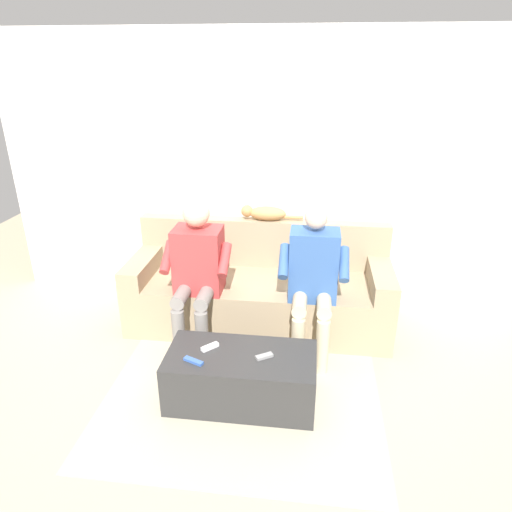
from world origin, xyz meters
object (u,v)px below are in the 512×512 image
coffee_table (241,377)px  remote_gray (264,356)px  person_right_seated (197,266)px  person_left_seated (313,275)px  remote_white (210,347)px  remote_blue (193,361)px  cat_on_backrest (265,213)px  couch (259,292)px

coffee_table → remote_gray: bearing=176.1°
coffee_table → person_right_seated: (0.45, -0.69, 0.49)m
person_left_seated → remote_white: bearing=43.0°
remote_white → person_left_seated: bearing=-2.2°
remote_white → person_right_seated: bearing=64.7°
remote_blue → cat_on_backrest: bearing=-78.9°
couch → cat_on_backrest: size_ratio=4.06×
remote_white → remote_blue: (0.07, 0.16, -0.00)m
remote_blue → remote_white: bearing=-91.0°
coffee_table → remote_white: (0.22, -0.04, 0.20)m
person_right_seated → remote_white: person_right_seated is taller
couch → coffee_table: bearing=90.0°
cat_on_backrest → remote_white: cat_on_backrest is taller
person_right_seated → remote_gray: bearing=130.9°
remote_gray → cat_on_backrest: bearing=64.3°
person_right_seated → remote_blue: size_ratio=8.60×
couch → person_left_seated: 0.69m
remote_gray → remote_white: 0.38m
remote_gray → couch: bearing=66.5°
cat_on_backrest → remote_blue: 1.56m
remote_gray → remote_blue: same height
person_left_seated → remote_blue: 1.12m
cat_on_backrest → remote_white: size_ratio=4.36×
coffee_table → person_left_seated: 0.94m
couch → remote_blue: 1.20m
person_right_seated → cat_on_backrest: size_ratio=2.19×
person_left_seated → remote_gray: person_left_seated is taller
coffee_table → cat_on_backrest: bearing=-90.5°
couch → remote_gray: 1.06m
person_left_seated → remote_white: person_left_seated is taller
coffee_table → remote_gray: remote_gray is taller
coffee_table → remote_gray: (-0.16, 0.01, 0.19)m
couch → coffee_table: couch is taller
couch → cat_on_backrest: (-0.01, -0.27, 0.63)m
person_right_seated → remote_gray: (-0.61, 0.70, -0.30)m
person_right_seated → coffee_table: bearing=123.2°
couch → person_left_seated: (-0.45, 0.37, 0.37)m
coffee_table → remote_white: size_ratio=7.94×
couch → remote_white: couch is taller
coffee_table → remote_blue: remote_blue is taller
person_left_seated → remote_gray: size_ratio=10.27×
remote_blue → person_right_seated: bearing=-55.7°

